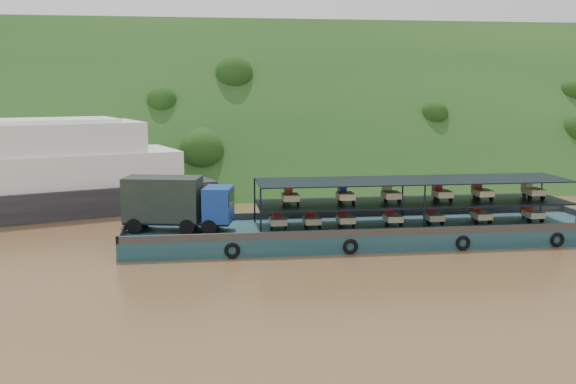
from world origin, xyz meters
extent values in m
plane|color=brown|center=(0.00, 0.00, 0.00)|extent=(160.00, 160.00, 0.00)
cube|color=#163814|center=(0.00, 36.00, 0.00)|extent=(140.00, 39.60, 39.60)
cube|color=#133845|center=(3.29, -0.82, 0.60)|extent=(35.00, 7.00, 1.20)
cube|color=#592D19|center=(3.29, 2.58, 1.45)|extent=(35.00, 0.20, 0.50)
cube|color=#592D19|center=(3.29, -4.22, 1.45)|extent=(35.00, 0.20, 0.50)
cube|color=#592D19|center=(-14.11, -0.82, 1.45)|extent=(0.20, 7.00, 0.50)
torus|color=black|center=(-6.71, -4.37, 0.55)|extent=(1.06, 0.26, 1.06)
torus|color=black|center=(1.29, -4.37, 0.55)|extent=(1.06, 0.26, 1.06)
torus|color=black|center=(9.29, -4.37, 0.55)|extent=(1.06, 0.26, 1.06)
torus|color=black|center=(16.29, -4.37, 0.55)|extent=(1.06, 0.26, 1.06)
cylinder|color=black|center=(-13.30, -1.27, 1.75)|extent=(1.15, 0.60, 1.09)
cylinder|color=black|center=(-12.82, 0.98, 1.75)|extent=(1.15, 0.60, 1.09)
cylinder|color=black|center=(-9.67, -2.04, 1.75)|extent=(1.15, 0.60, 1.09)
cylinder|color=black|center=(-9.19, 0.20, 1.75)|extent=(1.15, 0.60, 1.09)
cylinder|color=black|center=(-8.17, -2.37, 1.75)|extent=(1.15, 0.60, 1.09)
cylinder|color=black|center=(-7.69, -0.12, 1.75)|extent=(1.15, 0.60, 1.09)
cube|color=black|center=(-10.28, -0.74, 1.91)|extent=(7.77, 3.91, 0.22)
cube|color=navy|center=(-7.51, -1.34, 3.17)|extent=(2.36, 2.95, 2.40)
cube|color=black|center=(-6.60, -1.53, 3.60)|extent=(0.52, 2.15, 0.98)
cube|color=black|center=(-11.35, -0.51, 3.49)|extent=(5.68, 3.66, 3.06)
cube|color=black|center=(6.79, -0.82, 2.86)|extent=(23.00, 5.00, 0.12)
cube|color=black|center=(6.79, -0.82, 4.50)|extent=(23.00, 5.00, 0.08)
cylinder|color=black|center=(-4.71, -3.32, 2.85)|extent=(0.12, 0.12, 3.30)
cylinder|color=black|center=(-4.71, 1.68, 2.85)|extent=(0.12, 0.12, 3.30)
cylinder|color=black|center=(6.79, -3.32, 2.85)|extent=(0.12, 0.12, 3.30)
cylinder|color=black|center=(6.79, 1.68, 2.85)|extent=(0.12, 0.12, 3.30)
cylinder|color=black|center=(18.29, 1.68, 2.85)|extent=(0.12, 0.12, 3.30)
cylinder|color=black|center=(-3.29, 0.23, 1.46)|extent=(0.12, 0.52, 0.52)
cylinder|color=black|center=(-3.79, -1.57, 1.46)|extent=(0.14, 0.52, 0.52)
cylinder|color=black|center=(-2.79, -1.57, 1.46)|extent=(0.14, 0.52, 0.52)
cube|color=tan|center=(-3.29, -1.22, 1.80)|extent=(1.15, 1.50, 0.44)
cube|color=red|center=(-3.29, -0.07, 1.98)|extent=(0.55, 0.80, 0.80)
cube|color=red|center=(-3.29, -0.27, 2.48)|extent=(0.50, 0.10, 0.10)
cylinder|color=black|center=(1.65, 0.23, 1.46)|extent=(0.12, 0.52, 0.52)
cylinder|color=black|center=(1.15, -1.57, 1.46)|extent=(0.14, 0.52, 0.52)
cylinder|color=black|center=(2.15, -1.57, 1.46)|extent=(0.14, 0.52, 0.52)
cube|color=beige|center=(1.65, -1.22, 1.80)|extent=(1.15, 1.50, 0.44)
cube|color=#B70C12|center=(1.65, -0.07, 1.98)|extent=(0.55, 0.80, 0.80)
cube|color=#B70C12|center=(1.65, -0.27, 2.48)|extent=(0.50, 0.10, 0.10)
cylinder|color=black|center=(5.18, 0.23, 1.46)|extent=(0.12, 0.52, 0.52)
cylinder|color=black|center=(4.68, -1.57, 1.46)|extent=(0.14, 0.52, 0.52)
cylinder|color=black|center=(5.68, -1.57, 1.46)|extent=(0.14, 0.52, 0.52)
cube|color=beige|center=(5.18, -1.22, 1.80)|extent=(1.15, 1.50, 0.44)
cube|color=red|center=(5.18, -0.07, 1.98)|extent=(0.55, 0.80, 0.80)
cube|color=red|center=(5.18, -0.27, 2.48)|extent=(0.50, 0.10, 0.10)
cylinder|color=black|center=(8.31, 0.23, 1.46)|extent=(0.12, 0.52, 0.52)
cylinder|color=black|center=(7.81, -1.57, 1.46)|extent=(0.14, 0.52, 0.52)
cylinder|color=black|center=(8.81, -1.57, 1.46)|extent=(0.14, 0.52, 0.52)
cube|color=tan|center=(8.31, -1.22, 1.80)|extent=(1.15, 1.50, 0.44)
cube|color=#AB0B24|center=(8.31, -0.07, 1.98)|extent=(0.55, 0.80, 0.80)
cube|color=#AB0B24|center=(8.31, -0.27, 2.48)|extent=(0.50, 0.10, 0.10)
cylinder|color=black|center=(11.98, 0.23, 1.46)|extent=(0.12, 0.52, 0.52)
cylinder|color=black|center=(11.48, -1.57, 1.46)|extent=(0.14, 0.52, 0.52)
cylinder|color=black|center=(12.48, -1.57, 1.46)|extent=(0.14, 0.52, 0.52)
cube|color=beige|center=(11.98, -1.22, 1.80)|extent=(1.15, 1.50, 0.44)
cube|color=#A91E0B|center=(11.98, -0.07, 1.98)|extent=(0.55, 0.80, 0.80)
cube|color=#A91E0B|center=(11.98, -0.27, 2.48)|extent=(0.50, 0.10, 0.10)
cylinder|color=black|center=(16.10, 0.23, 1.46)|extent=(0.12, 0.52, 0.52)
cylinder|color=black|center=(15.60, -1.57, 1.46)|extent=(0.14, 0.52, 0.52)
cylinder|color=black|center=(16.60, -1.57, 1.46)|extent=(0.14, 0.52, 0.52)
cube|color=beige|center=(16.10, -1.22, 1.80)|extent=(1.15, 1.50, 0.44)
cube|color=red|center=(16.10, -0.07, 1.98)|extent=(0.55, 0.80, 0.80)
cube|color=red|center=(16.10, -0.27, 2.48)|extent=(0.50, 0.10, 0.10)
cylinder|color=black|center=(-0.83, 0.23, 1.46)|extent=(0.12, 0.52, 0.52)
cylinder|color=black|center=(-1.33, -1.57, 1.46)|extent=(0.14, 0.52, 0.52)
cylinder|color=black|center=(-0.33, -1.57, 1.46)|extent=(0.14, 0.52, 0.52)
cube|color=tan|center=(-0.83, -1.22, 1.80)|extent=(1.15, 1.50, 0.44)
cube|color=red|center=(-0.83, -0.07, 1.98)|extent=(0.55, 0.80, 0.80)
cube|color=red|center=(-0.83, -0.27, 2.48)|extent=(0.50, 0.10, 0.10)
cylinder|color=black|center=(-2.40, 0.23, 3.18)|extent=(0.12, 0.52, 0.52)
cylinder|color=black|center=(-2.90, -1.57, 3.18)|extent=(0.14, 0.52, 0.52)
cylinder|color=black|center=(-1.90, -1.57, 3.18)|extent=(0.14, 0.52, 0.52)
cube|color=tan|center=(-2.40, -1.22, 3.52)|extent=(1.15, 1.50, 0.44)
cube|color=#BD2E0C|center=(-2.40, -0.07, 3.70)|extent=(0.55, 0.80, 0.80)
cube|color=#BD2E0C|center=(-2.40, -0.27, 4.20)|extent=(0.50, 0.10, 0.10)
cylinder|color=black|center=(1.61, 0.23, 3.18)|extent=(0.12, 0.52, 0.52)
cylinder|color=black|center=(1.11, -1.57, 3.18)|extent=(0.14, 0.52, 0.52)
cylinder|color=black|center=(2.11, -1.57, 3.18)|extent=(0.14, 0.52, 0.52)
cube|color=beige|center=(1.61, -1.22, 3.52)|extent=(1.15, 1.50, 0.44)
cube|color=navy|center=(1.61, -0.07, 3.70)|extent=(0.55, 0.80, 0.80)
cube|color=navy|center=(1.61, -0.27, 4.20)|extent=(0.50, 0.10, 0.10)
cylinder|color=black|center=(5.00, 0.23, 3.18)|extent=(0.12, 0.52, 0.52)
cylinder|color=black|center=(4.50, -1.57, 3.18)|extent=(0.14, 0.52, 0.52)
cylinder|color=black|center=(5.50, -1.57, 3.18)|extent=(0.14, 0.52, 0.52)
cube|color=#C3AB8A|center=(5.00, -1.22, 3.52)|extent=(1.15, 1.50, 0.44)
cube|color=#C6BB8C|center=(5.00, -0.07, 3.70)|extent=(0.55, 0.80, 0.80)
cube|color=#C6BB8C|center=(5.00, -0.27, 4.20)|extent=(0.50, 0.10, 0.10)
cylinder|color=black|center=(8.89, 0.23, 3.18)|extent=(0.12, 0.52, 0.52)
cylinder|color=black|center=(8.39, -1.57, 3.18)|extent=(0.14, 0.52, 0.52)
cylinder|color=black|center=(9.39, -1.57, 3.18)|extent=(0.14, 0.52, 0.52)
cube|color=#CBB78F|center=(8.89, -1.22, 3.52)|extent=(1.15, 1.50, 0.44)
cube|color=#B20B1A|center=(8.89, -0.07, 3.70)|extent=(0.55, 0.80, 0.80)
cube|color=#B20B1A|center=(8.89, -0.27, 4.20)|extent=(0.50, 0.10, 0.10)
cylinder|color=black|center=(12.02, 0.23, 3.18)|extent=(0.12, 0.52, 0.52)
cylinder|color=black|center=(11.52, -1.57, 3.18)|extent=(0.14, 0.52, 0.52)
cylinder|color=black|center=(12.52, -1.57, 3.18)|extent=(0.14, 0.52, 0.52)
cube|color=beige|center=(12.02, -1.22, 3.52)|extent=(1.15, 1.50, 0.44)
cube|color=red|center=(12.02, -0.07, 3.70)|extent=(0.55, 0.80, 0.80)
cube|color=red|center=(12.02, -0.27, 4.20)|extent=(0.50, 0.10, 0.10)
cylinder|color=black|center=(16.05, 0.23, 3.18)|extent=(0.12, 0.52, 0.52)
cylinder|color=black|center=(15.55, -1.57, 3.18)|extent=(0.14, 0.52, 0.52)
cylinder|color=black|center=(16.55, -1.57, 3.18)|extent=(0.14, 0.52, 0.52)
cube|color=#C6B68C|center=(16.05, -1.22, 3.52)|extent=(1.15, 1.50, 0.44)
cube|color=beige|center=(16.05, -0.07, 3.70)|extent=(0.55, 0.80, 0.80)
cube|color=beige|center=(16.05, -0.27, 4.20)|extent=(0.50, 0.10, 0.10)
camera|label=1|loc=(-8.54, -45.71, 11.14)|focal=40.00mm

